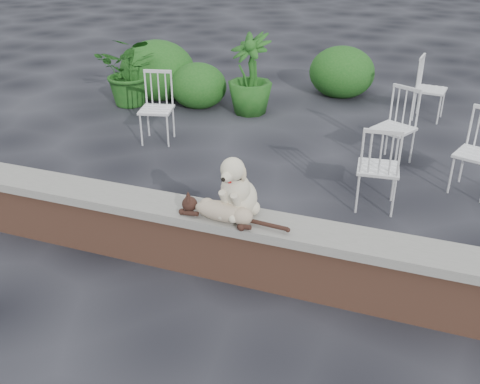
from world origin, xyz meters
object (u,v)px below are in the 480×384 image
(chair_a, at_px, (156,108))
(potted_plant_b, at_px, (250,74))
(chair_b, at_px, (394,127))
(chair_e, at_px, (431,89))
(potted_plant_a, at_px, (131,71))
(chair_d, at_px, (477,153))
(dog, at_px, (240,183))
(cat, at_px, (224,210))
(chair_c, at_px, (378,166))

(chair_a, height_order, potted_plant_b, potted_plant_b)
(chair_b, distance_m, chair_e, 1.90)
(chair_a, distance_m, potted_plant_a, 1.72)
(chair_d, relative_size, chair_b, 1.00)
(chair_a, distance_m, potted_plant_b, 1.75)
(dog, relative_size, chair_e, 0.59)
(dog, distance_m, potted_plant_a, 4.97)
(cat, xyz_separation_m, chair_c, (1.02, 1.75, -0.20))
(cat, distance_m, potted_plant_a, 5.03)
(potted_plant_a, bearing_deg, cat, -51.11)
(dog, xyz_separation_m, cat, (-0.08, -0.15, -0.18))
(dog, bearing_deg, chair_c, 67.11)
(chair_a, distance_m, chair_e, 4.07)
(dog, relative_size, chair_a, 0.59)
(chair_a, bearing_deg, potted_plant_b, 49.25)
(dog, relative_size, chair_d, 0.59)
(chair_e, relative_size, potted_plant_a, 0.84)
(chair_a, relative_size, chair_b, 1.00)
(chair_b, xyz_separation_m, chair_e, (0.34, 1.87, 0.00))
(dog, height_order, potted_plant_a, dog)
(chair_b, xyz_separation_m, potted_plant_a, (-4.20, 0.93, 0.09))
(cat, height_order, potted_plant_a, potted_plant_a)
(chair_a, xyz_separation_m, potted_plant_a, (-1.14, 1.29, 0.09))
(potted_plant_b, bearing_deg, chair_c, -47.15)
(chair_a, relative_size, chair_c, 1.00)
(chair_d, xyz_separation_m, chair_b, (-0.94, 0.51, 0.00))
(cat, xyz_separation_m, chair_d, (1.98, 2.47, -0.20))
(dog, relative_size, chair_b, 0.59)
(potted_plant_b, bearing_deg, chair_a, -116.79)
(chair_b, distance_m, potted_plant_a, 4.30)
(chair_c, relative_size, chair_e, 1.00)
(chair_b, bearing_deg, chair_e, 105.53)
(potted_plant_b, bearing_deg, cat, -73.55)
(chair_b, relative_size, potted_plant_a, 0.84)
(cat, distance_m, chair_b, 3.16)
(chair_c, bearing_deg, chair_b, -97.36)
(dog, bearing_deg, chair_d, 58.20)
(cat, relative_size, chair_c, 1.18)
(chair_c, relative_size, potted_plant_b, 0.77)
(chair_b, height_order, chair_e, same)
(potted_plant_b, bearing_deg, chair_e, 14.33)
(chair_d, bearing_deg, potted_plant_a, -176.79)
(chair_d, height_order, chair_b, same)
(cat, xyz_separation_m, chair_b, (1.04, 2.98, -0.20))
(chair_b, relative_size, potted_plant_b, 0.77)
(chair_c, bearing_deg, potted_plant_a, -33.57)
(chair_d, xyz_separation_m, potted_plant_b, (-3.22, 1.70, 0.14))
(chair_c, bearing_deg, dog, 53.40)
(dog, distance_m, chair_b, 3.01)
(cat, relative_size, chair_e, 1.18)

